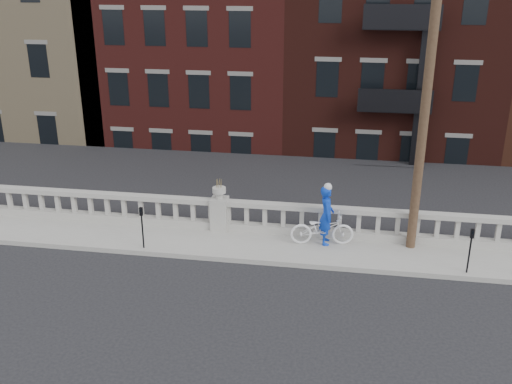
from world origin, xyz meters
TOP-DOWN VIEW (x-y plane):
  - ground at (0.00, 0.00)m, footprint 120.00×120.00m
  - sidewalk at (0.00, 3.00)m, footprint 32.00×2.20m
  - balustrade at (0.00, 3.95)m, footprint 28.00×0.34m
  - planter_pedestal at (0.00, 3.95)m, footprint 0.55×0.55m
  - lower_level at (0.56, 23.04)m, footprint 80.00×44.00m
  - utility_pole at (6.20, 3.60)m, footprint 1.60×0.28m
  - parking_meter_a at (-2.03, 2.15)m, footprint 0.10×0.09m
  - parking_meter_b at (7.65, 2.15)m, footprint 0.10×0.09m
  - bicycle at (3.43, 3.35)m, footprint 2.06×0.97m
  - cyclist at (3.55, 3.43)m, footprint 0.51×0.73m

SIDE VIEW (x-z plane):
  - ground at x=0.00m, z-range 0.00..0.00m
  - sidewalk at x=0.00m, z-range 0.00..0.15m
  - balustrade at x=0.00m, z-range 0.13..1.16m
  - bicycle at x=3.43m, z-range 0.15..1.19m
  - planter_pedestal at x=0.00m, z-range -0.05..1.71m
  - parking_meter_a at x=-2.03m, z-range 0.32..1.68m
  - parking_meter_b at x=7.65m, z-range 0.32..1.68m
  - cyclist at x=3.55m, z-range 0.15..2.06m
  - lower_level at x=0.56m, z-range -7.77..13.03m
  - utility_pole at x=6.20m, z-range 0.24..10.24m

